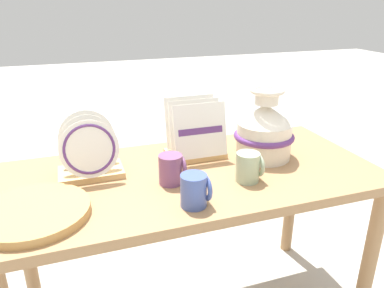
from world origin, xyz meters
name	(u,v)px	position (x,y,z in m)	size (l,w,h in m)	color
display_table	(192,194)	(0.00, 0.00, 0.59)	(1.36, 0.64, 0.68)	#9E754C
ceramic_vase	(264,129)	(0.31, 0.04, 0.80)	(0.24, 0.24, 0.28)	silver
dish_rack_round_plates	(89,156)	(-0.35, 0.08, 0.76)	(0.22, 0.17, 0.22)	tan
dish_rack_square_plates	(195,138)	(0.06, 0.14, 0.76)	(0.22, 0.17, 0.23)	tan
wicker_charger_stack	(33,213)	(-0.53, -0.13, 0.69)	(0.32, 0.32, 0.03)	tan
mug_plum_glaze	(172,169)	(-0.09, -0.06, 0.73)	(0.09, 0.08, 0.10)	#7A4770
mug_cobalt_glaze	(195,190)	(-0.07, -0.22, 0.73)	(0.09, 0.08, 0.10)	#42569E
mug_sage_glaze	(249,167)	(0.16, -0.13, 0.73)	(0.09, 0.08, 0.10)	#9EB28E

